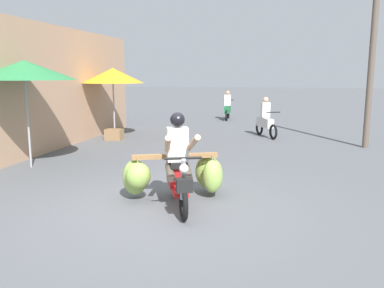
# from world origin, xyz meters

# --- Properties ---
(ground_plane) EXTENTS (120.00, 120.00, 0.00)m
(ground_plane) POSITION_xyz_m (0.00, 0.00, 0.00)
(ground_plane) COLOR #56595E
(motorbike_main_loaded) EXTENTS (1.85, 2.05, 1.58)m
(motorbike_main_loaded) POSITION_xyz_m (0.16, 0.49, 0.51)
(motorbike_main_loaded) COLOR black
(motorbike_main_loaded) RESTS_ON ground
(motorbike_distant_ahead_left) EXTENTS (0.50, 1.62, 1.40)m
(motorbike_distant_ahead_left) POSITION_xyz_m (-0.70, 13.01, 0.57)
(motorbike_distant_ahead_left) COLOR black
(motorbike_distant_ahead_left) RESTS_ON ground
(motorbike_distant_ahead_right) EXTENTS (0.89, 1.46, 1.40)m
(motorbike_distant_ahead_right) POSITION_xyz_m (1.31, 8.09, 0.57)
(motorbike_distant_ahead_right) COLOR black
(motorbike_distant_ahead_right) RESTS_ON ground
(shopfront_building) EXTENTS (3.07, 10.30, 3.56)m
(shopfront_building) POSITION_xyz_m (-6.04, 4.61, 1.78)
(shopfront_building) COLOR tan
(shopfront_building) RESTS_ON ground
(market_umbrella_near_shop) EXTENTS (2.06, 2.06, 2.38)m
(market_umbrella_near_shop) POSITION_xyz_m (-3.71, 6.55, 2.13)
(market_umbrella_near_shop) COLOR #99999E
(market_umbrella_near_shop) RESTS_ON ground
(market_umbrella_further_along) EXTENTS (2.33, 2.33, 2.50)m
(market_umbrella_further_along) POSITION_xyz_m (-3.91, 2.14, 2.28)
(market_umbrella_further_along) COLOR #99999E
(market_umbrella_further_along) RESTS_ON ground
(produce_crate) EXTENTS (0.56, 0.40, 0.36)m
(produce_crate) POSITION_xyz_m (-3.62, 6.30, 0.18)
(produce_crate) COLOR olive
(produce_crate) RESTS_ON ground
(utility_pole) EXTENTS (0.18, 0.18, 6.71)m
(utility_pole) POSITION_xyz_m (4.35, 6.65, 3.36)
(utility_pole) COLOR brown
(utility_pole) RESTS_ON ground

